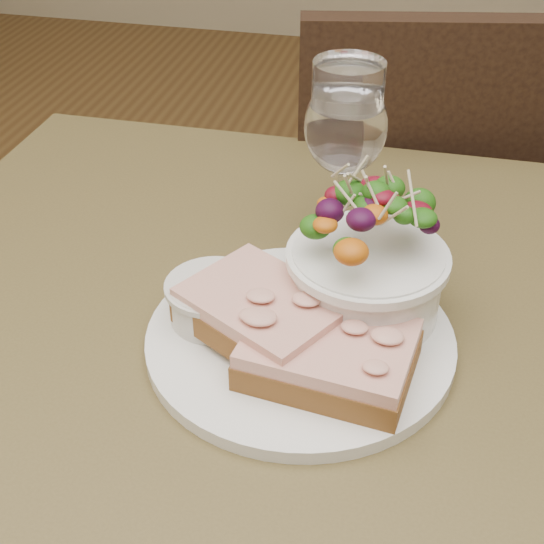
% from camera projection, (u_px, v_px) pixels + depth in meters
% --- Properties ---
extents(cafe_table, '(0.80, 0.80, 0.75)m').
position_uv_depth(cafe_table, '(277.00, 436.00, 0.69)').
color(cafe_table, '#4A3E20').
rests_on(cafe_table, ground).
extents(chair_far, '(0.49, 0.49, 0.90)m').
position_uv_depth(chair_far, '(410.00, 327.00, 1.36)').
color(chair_far, black).
rests_on(chair_far, ground).
extents(dinner_plate, '(0.26, 0.26, 0.01)m').
position_uv_depth(dinner_plate, '(300.00, 339.00, 0.63)').
color(dinner_plate, white).
rests_on(dinner_plate, cafe_table).
extents(sandwich_front, '(0.14, 0.11, 0.03)m').
position_uv_depth(sandwich_front, '(329.00, 354.00, 0.58)').
color(sandwich_front, '#542E16').
rests_on(sandwich_front, dinner_plate).
extents(sandwich_back, '(0.16, 0.14, 0.03)m').
position_uv_depth(sandwich_back, '(264.00, 312.00, 0.61)').
color(sandwich_back, '#542E16').
rests_on(sandwich_back, dinner_plate).
extents(ramekin, '(0.08, 0.08, 0.04)m').
position_uv_depth(ramekin, '(214.00, 299.00, 0.63)').
color(ramekin, beige).
rests_on(ramekin, dinner_plate).
extents(salad_bowl, '(0.13, 0.13, 0.13)m').
position_uv_depth(salad_bowl, '(368.00, 254.00, 0.62)').
color(salad_bowl, white).
rests_on(salad_bowl, dinner_plate).
extents(garnish, '(0.05, 0.04, 0.02)m').
position_uv_depth(garnish, '(238.00, 269.00, 0.69)').
color(garnish, '#133B0A').
rests_on(garnish, dinner_plate).
extents(wine_glass, '(0.08, 0.08, 0.18)m').
position_uv_depth(wine_glass, '(345.00, 132.00, 0.69)').
color(wine_glass, white).
rests_on(wine_glass, cafe_table).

